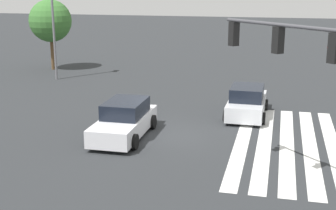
{
  "coord_description": "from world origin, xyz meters",
  "views": [
    {
      "loc": [
        -19.72,
        -4.82,
        6.7
      ],
      "look_at": [
        0.0,
        0.0,
        1.41
      ],
      "focal_mm": 50.0,
      "sensor_mm": 36.0,
      "label": 1
    }
  ],
  "objects_px": {
    "car_0": "(125,120)",
    "tree_corner_a": "(50,21)",
    "street_light_pole_b": "(52,9)",
    "car_1": "(247,102)",
    "traffic_signal_mast": "(320,71)"
  },
  "relations": [
    {
      "from": "car_0",
      "to": "tree_corner_a",
      "type": "height_order",
      "value": "tree_corner_a"
    },
    {
      "from": "car_0",
      "to": "traffic_signal_mast",
      "type": "bearing_deg",
      "value": 55.37
    },
    {
      "from": "tree_corner_a",
      "to": "street_light_pole_b",
      "type": "bearing_deg",
      "value": -149.67
    },
    {
      "from": "car_0",
      "to": "street_light_pole_b",
      "type": "xyz_separation_m",
      "value": [
        11.14,
        8.98,
        4.21
      ]
    },
    {
      "from": "street_light_pole_b",
      "to": "tree_corner_a",
      "type": "bearing_deg",
      "value": 30.33
    },
    {
      "from": "car_0",
      "to": "tree_corner_a",
      "type": "relative_size",
      "value": 0.87
    },
    {
      "from": "car_1",
      "to": "tree_corner_a",
      "type": "xyz_separation_m",
      "value": [
        10.01,
        16.14,
        3.11
      ]
    },
    {
      "from": "car_0",
      "to": "car_1",
      "type": "relative_size",
      "value": 1.07
    },
    {
      "from": "traffic_signal_mast",
      "to": "street_light_pole_b",
      "type": "distance_m",
      "value": 23.44
    },
    {
      "from": "traffic_signal_mast",
      "to": "tree_corner_a",
      "type": "height_order",
      "value": "traffic_signal_mast"
    },
    {
      "from": "traffic_signal_mast",
      "to": "car_1",
      "type": "distance_m",
      "value": 10.9
    },
    {
      "from": "traffic_signal_mast",
      "to": "tree_corner_a",
      "type": "distance_m",
      "value": 27.44
    },
    {
      "from": "traffic_signal_mast",
      "to": "tree_corner_a",
      "type": "bearing_deg",
      "value": -1.67
    },
    {
      "from": "car_1",
      "to": "street_light_pole_b",
      "type": "bearing_deg",
      "value": 65.84
    },
    {
      "from": "car_1",
      "to": "car_0",
      "type": "bearing_deg",
      "value": 133.34
    }
  ]
}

